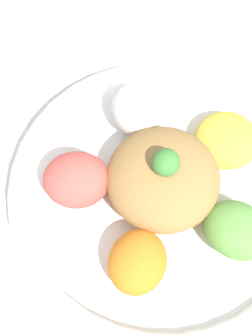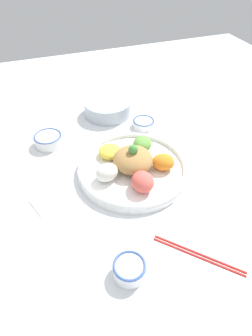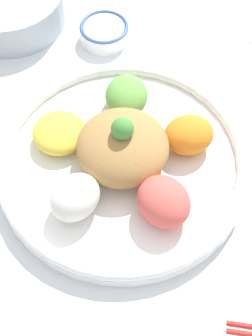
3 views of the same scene
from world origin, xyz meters
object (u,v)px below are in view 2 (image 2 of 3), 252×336
at_px(rice_bowl_blue, 129,269).
at_px(sauce_bowl_dark, 144,123).
at_px(salad_platter, 133,166).
at_px(serving_spoon_extra, 209,138).
at_px(serving_spoon_main, 43,217).
at_px(side_serving_bowl, 108,107).
at_px(sauce_bowl_red, 48,140).
at_px(chopsticks_pair_near, 198,255).

bearing_deg(rice_bowl_blue, sauce_bowl_dark, -25.60).
relative_size(salad_platter, serving_spoon_extra, 3.04).
bearing_deg(sauce_bowl_dark, serving_spoon_main, 126.44).
xyz_separation_m(rice_bowl_blue, side_serving_bowl, (0.74, -0.17, 0.01)).
bearing_deg(side_serving_bowl, serving_spoon_extra, -133.94).
bearing_deg(rice_bowl_blue, serving_spoon_extra, -49.63).
distance_m(sauce_bowl_red, serving_spoon_main, 0.36).
bearing_deg(rice_bowl_blue, side_serving_bowl, -13.12).
distance_m(sauce_bowl_red, sauce_bowl_dark, 0.39).
xyz_separation_m(rice_bowl_blue, serving_spoon_extra, (0.42, -0.50, -0.02)).
xyz_separation_m(sauce_bowl_red, serving_spoon_main, (-0.35, 0.07, -0.02)).
height_order(rice_bowl_blue, chopsticks_pair_near, rice_bowl_blue).
bearing_deg(serving_spoon_main, side_serving_bowl, -55.46).
relative_size(salad_platter, chopsticks_pair_near, 2.00).
xyz_separation_m(salad_platter, serving_spoon_extra, (0.08, -0.36, -0.03)).
xyz_separation_m(salad_platter, serving_spoon_main, (-0.10, 0.32, -0.03)).
bearing_deg(side_serving_bowl, rice_bowl_blue, 166.88).
distance_m(sauce_bowl_red, chopsticks_pair_near, 0.69).
distance_m(side_serving_bowl, serving_spoon_extra, 0.46).
relative_size(salad_platter, serving_spoon_main, 2.83).
bearing_deg(sauce_bowl_red, side_serving_bowl, -64.02).
height_order(rice_bowl_blue, serving_spoon_main, rice_bowl_blue).
bearing_deg(sauce_bowl_dark, salad_platter, 150.07).
height_order(serving_spoon_main, serving_spoon_extra, same).
bearing_deg(serving_spoon_extra, serving_spoon_main, 160.67).
distance_m(rice_bowl_blue, side_serving_bowl, 0.76).
bearing_deg(chopsticks_pair_near, salad_platter, -36.58).
distance_m(serving_spoon_main, serving_spoon_extra, 0.70).
xyz_separation_m(side_serving_bowl, chopsticks_pair_near, (-0.75, -0.02, -0.03)).
relative_size(rice_bowl_blue, chopsticks_pair_near, 0.44).
relative_size(sauce_bowl_dark, serving_spoon_extra, 0.72).
bearing_deg(serving_spoon_extra, chopsticks_pair_near, -158.91).
distance_m(sauce_bowl_red, side_serving_bowl, 0.31).
bearing_deg(sauce_bowl_dark, chopsticks_pair_near, 171.14).
relative_size(side_serving_bowl, serving_spoon_extra, 1.63).
relative_size(sauce_bowl_red, chopsticks_pair_near, 0.56).
bearing_deg(chopsticks_pair_near, sauce_bowl_dark, -52.85).
height_order(salad_platter, serving_spoon_main, salad_platter).
bearing_deg(serving_spoon_main, serving_spoon_extra, -95.37).
bearing_deg(serving_spoon_main, salad_platter, -93.12).
bearing_deg(sauce_bowl_red, sauce_bowl_dark, -91.38).
xyz_separation_m(chopsticks_pair_near, serving_spoon_main, (0.27, 0.37, -0.00)).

